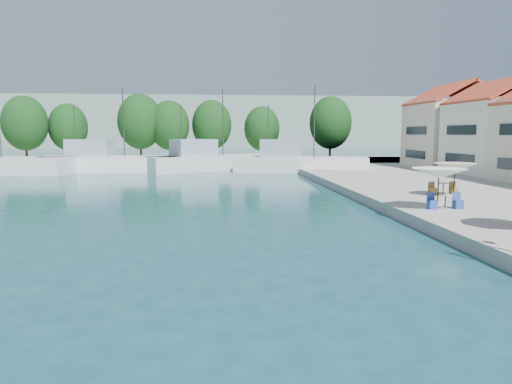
{
  "coord_description": "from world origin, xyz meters",
  "views": [
    {
      "loc": [
        -3.48,
        0.33,
        4.48
      ],
      "look_at": [
        -1.08,
        26.0,
        1.16
      ],
      "focal_mm": 32.0,
      "sensor_mm": 36.0,
      "label": 1
    }
  ],
  "objects": [
    {
      "name": "tree_05",
      "position": [
        -9.99,
        70.3,
        5.68
      ],
      "size": [
        5.94,
        5.94,
        8.8
      ],
      "color": "#3F2B19",
      "rests_on": "quay_far"
    },
    {
      "name": "quay_far",
      "position": [
        -8.0,
        67.0,
        0.3
      ],
      "size": [
        90.0,
        16.0,
        0.6
      ],
      "primitive_type": "cube",
      "color": "gray",
      "rests_on": "ground"
    },
    {
      "name": "umbrella_cream",
      "position": [
        11.31,
        27.03,
        2.42
      ],
      "size": [
        2.63,
        2.63,
        2.08
      ],
      "color": "black",
      "rests_on": "quay_right"
    },
    {
      "name": "building_06",
      "position": [
        24.0,
        51.0,
        5.5
      ],
      "size": [
        9.0,
        8.8,
        10.2
      ],
      "color": "beige",
      "rests_on": "quay_right"
    },
    {
      "name": "trawler_03",
      "position": [
        -4.05,
        56.39,
        1.07
      ],
      "size": [
        16.23,
        11.52,
        10.2
      ],
      "rotation": [
        0.0,
        0.0,
        0.5
      ],
      "color": "silver",
      "rests_on": "ground"
    },
    {
      "name": "cafe_table_03",
      "position": [
        11.09,
        27.91,
        0.89
      ],
      "size": [
        1.82,
        0.7,
        0.76
      ],
      "color": "black",
      "rests_on": "quay_right"
    },
    {
      "name": "umbrella_white",
      "position": [
        7.94,
        22.45,
        2.47
      ],
      "size": [
        2.85,
        2.85,
        2.12
      ],
      "color": "black",
      "rests_on": "quay_right"
    },
    {
      "name": "hill_west",
      "position": [
        -30.0,
        160.0,
        8.0
      ],
      "size": [
        180.0,
        40.0,
        16.0
      ],
      "primitive_type": "cube",
      "color": "gray",
      "rests_on": "ground"
    },
    {
      "name": "tree_08",
      "position": [
        14.54,
        69.86,
        6.11
      ],
      "size": [
        6.45,
        6.45,
        9.55
      ],
      "color": "#3F2B19",
      "rests_on": "quay_far"
    },
    {
      "name": "tree_04",
      "position": [
        -14.31,
        70.33,
        6.24
      ],
      "size": [
        6.6,
        6.6,
        9.77
      ],
      "color": "#3F2B19",
      "rests_on": "quay_far"
    },
    {
      "name": "tree_02",
      "position": [
        -30.07,
        68.4,
        5.91
      ],
      "size": [
        6.22,
        6.22,
        9.2
      ],
      "color": "#3F2B19",
      "rests_on": "quay_far"
    },
    {
      "name": "cafe_table_02",
      "position": [
        8.42,
        22.58,
        0.89
      ],
      "size": [
        1.82,
        0.7,
        0.76
      ],
      "color": "black",
      "rests_on": "quay_right"
    },
    {
      "name": "building_05",
      "position": [
        24.0,
        42.0,
        5.26
      ],
      "size": [
        8.4,
        8.8,
        9.7
      ],
      "color": "white",
      "rests_on": "quay_right"
    },
    {
      "name": "tree_03",
      "position": [
        -25.03,
        71.32,
        5.41
      ],
      "size": [
        5.63,
        5.63,
        8.34
      ],
      "color": "#3F2B19",
      "rests_on": "quay_far"
    },
    {
      "name": "tree_06",
      "position": [
        -3.66,
        71.64,
        5.8
      ],
      "size": [
        6.08,
        6.08,
        9.01
      ],
      "color": "#3F2B19",
      "rests_on": "quay_far"
    },
    {
      "name": "hill_east",
      "position": [
        40.0,
        180.0,
        6.0
      ],
      "size": [
        140.0,
        40.0,
        12.0
      ],
      "primitive_type": "cube",
      "color": "gray",
      "rests_on": "ground"
    },
    {
      "name": "trawler_02",
      "position": [
        -15.95,
        55.53,
        1.07
      ],
      "size": [
        16.31,
        4.94,
        10.2
      ],
      "rotation": [
        0.0,
        0.0,
        -0.05
      ],
      "color": "white",
      "rests_on": "ground"
    },
    {
      "name": "tree_07",
      "position": [
        3.93,
        69.96,
        5.22
      ],
      "size": [
        5.41,
        5.41,
        8.0
      ],
      "color": "#3F2B19",
      "rests_on": "quay_far"
    },
    {
      "name": "trawler_04",
      "position": [
        6.13,
        52.17,
        1.07
      ],
      "size": [
        15.64,
        7.55,
        10.2
      ],
      "rotation": [
        0.0,
        0.0,
        -0.25
      ],
      "color": "silver",
      "rests_on": "ground"
    }
  ]
}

